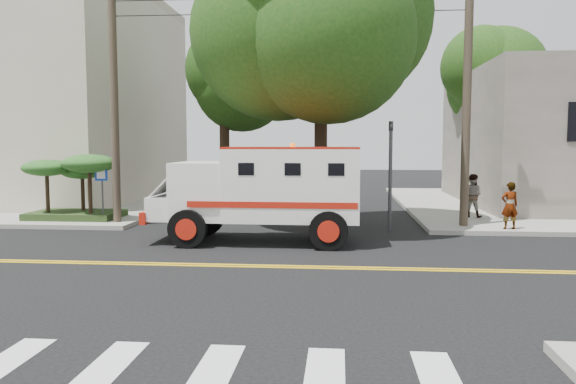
# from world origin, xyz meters

# --- Properties ---
(ground) EXTENTS (100.00, 100.00, 0.00)m
(ground) POSITION_xyz_m (0.00, 0.00, 0.00)
(ground) COLOR black
(ground) RESTS_ON ground
(sidewalk_nw) EXTENTS (17.00, 17.00, 0.15)m
(sidewalk_nw) POSITION_xyz_m (-13.50, 13.50, 0.07)
(sidewalk_nw) COLOR gray
(sidewalk_nw) RESTS_ON ground
(utility_pole_left) EXTENTS (0.28, 0.28, 9.00)m
(utility_pole_left) POSITION_xyz_m (-5.60, 6.00, 4.50)
(utility_pole_left) COLOR #382D23
(utility_pole_left) RESTS_ON ground
(utility_pole_right) EXTENTS (0.28, 0.28, 9.00)m
(utility_pole_right) POSITION_xyz_m (6.30, 6.20, 4.50)
(utility_pole_right) COLOR #382D23
(utility_pole_right) RESTS_ON ground
(tree_main) EXTENTS (6.08, 5.70, 9.85)m
(tree_main) POSITION_xyz_m (1.94, 6.21, 7.20)
(tree_main) COLOR black
(tree_main) RESTS_ON ground
(tree_left) EXTENTS (4.48, 4.20, 7.70)m
(tree_left) POSITION_xyz_m (-2.68, 11.79, 5.73)
(tree_left) COLOR black
(tree_left) RESTS_ON ground
(tree_right) EXTENTS (4.80, 4.50, 8.20)m
(tree_right) POSITION_xyz_m (8.84, 15.77, 6.09)
(tree_right) COLOR black
(tree_right) RESTS_ON ground
(traffic_signal) EXTENTS (0.15, 0.18, 3.60)m
(traffic_signal) POSITION_xyz_m (3.80, 5.60, 2.23)
(traffic_signal) COLOR #3F3F42
(traffic_signal) RESTS_ON ground
(accessibility_sign) EXTENTS (0.45, 0.10, 2.02)m
(accessibility_sign) POSITION_xyz_m (-6.20, 6.17, 1.37)
(accessibility_sign) COLOR #3F3F42
(accessibility_sign) RESTS_ON ground
(palm_planter) EXTENTS (3.52, 2.63, 2.36)m
(palm_planter) POSITION_xyz_m (-7.44, 6.62, 1.65)
(palm_planter) COLOR #1E3314
(palm_planter) RESTS_ON sidewalk_nw
(armored_truck) EXTENTS (6.12, 2.50, 2.78)m
(armored_truck) POSITION_xyz_m (0.01, 3.25, 1.58)
(armored_truck) COLOR white
(armored_truck) RESTS_ON ground
(pedestrian_a) EXTENTS (0.60, 0.44, 1.51)m
(pedestrian_a) POSITION_xyz_m (7.57, 5.50, 0.91)
(pedestrian_a) COLOR gray
(pedestrian_a) RESTS_ON sidewalk_ne
(pedestrian_b) EXTENTS (0.97, 0.88, 1.61)m
(pedestrian_b) POSITION_xyz_m (7.05, 8.39, 0.96)
(pedestrian_b) COLOR gray
(pedestrian_b) RESTS_ON sidewalk_ne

